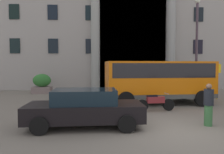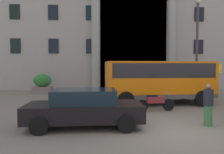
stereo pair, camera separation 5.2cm
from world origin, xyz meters
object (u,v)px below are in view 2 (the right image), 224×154
at_px(hedge_planter_west, 188,84).
at_px(parked_sedan_far, 84,108).
at_px(lamppost_plaza_centre, 197,39).
at_px(orange_minibus, 158,78).
at_px(hedge_planter_far_east, 137,84).
at_px(bus_stop_sign, 218,77).
at_px(motorcycle_far_end, 155,102).
at_px(hedge_planter_east, 42,84).
at_px(pedestrian_woman_dark_dress, 208,105).

distance_m(hedge_planter_west, parked_sedan_far, 12.54).
bearing_deg(hedge_planter_west, lamppost_plaza_centre, -94.37).
relative_size(hedge_planter_west, lamppost_plaza_centre, 0.27).
bearing_deg(orange_minibus, hedge_planter_far_east, 92.20).
height_order(bus_stop_sign, motorcycle_far_end, bus_stop_sign).
height_order(hedge_planter_east, parked_sedan_far, hedge_planter_east).
height_order(hedge_planter_far_east, motorcycle_far_end, hedge_planter_far_east).
bearing_deg(hedge_planter_east, motorcycle_far_end, -45.10).
height_order(orange_minibus, motorcycle_far_end, orange_minibus).
xyz_separation_m(orange_minibus, pedestrian_woman_dark_dress, (0.57, -4.94, -0.72)).
xyz_separation_m(bus_stop_sign, hedge_planter_west, (-0.64, 3.43, -0.74)).
relative_size(orange_minibus, motorcycle_far_end, 3.18).
height_order(bus_stop_sign, pedestrian_woman_dark_dress, bus_stop_sign).
relative_size(parked_sedan_far, motorcycle_far_end, 2.17).
bearing_deg(motorcycle_far_end, lamppost_plaza_centre, 43.07).
bearing_deg(orange_minibus, bus_stop_sign, 14.69).
height_order(hedge_planter_far_east, lamppost_plaza_centre, lamppost_plaza_centre).
bearing_deg(orange_minibus, parked_sedan_far, -133.60).
relative_size(bus_stop_sign, hedge_planter_east, 1.49).
height_order(orange_minibus, bus_stop_sign, orange_minibus).
xyz_separation_m(orange_minibus, parked_sedan_far, (-4.11, -4.79, -0.81)).
xyz_separation_m(parked_sedan_far, lamppost_plaza_centre, (7.86, 7.80, 3.54)).
height_order(orange_minibus, lamppost_plaza_centre, lamppost_plaza_centre).
distance_m(orange_minibus, hedge_planter_west, 6.28).
height_order(orange_minibus, parked_sedan_far, orange_minibus).
bearing_deg(hedge_planter_west, hedge_planter_east, 178.18).
xyz_separation_m(orange_minibus, hedge_planter_east, (-8.24, 5.25, -0.76)).
xyz_separation_m(orange_minibus, motorcycle_far_end, (-0.78, -2.23, -1.07)).
xyz_separation_m(hedge_planter_far_east, motorcycle_far_end, (-0.35, -6.96, -0.33)).
xyz_separation_m(hedge_planter_far_east, parked_sedan_far, (-3.68, -9.53, -0.07)).
bearing_deg(bus_stop_sign, hedge_planter_west, 100.50).
xyz_separation_m(hedge_planter_far_east, hedge_planter_east, (-7.81, 0.52, -0.02)).
relative_size(bus_stop_sign, motorcycle_far_end, 1.20).
relative_size(hedge_planter_west, motorcycle_far_end, 1.00).
bearing_deg(orange_minibus, pedestrian_woman_dark_dress, -86.33).
bearing_deg(hedge_planter_far_east, parked_sedan_far, -111.15).
xyz_separation_m(hedge_planter_far_east, lamppost_plaza_centre, (4.17, -1.73, 3.48)).
relative_size(pedestrian_woman_dark_dress, lamppost_plaza_centre, 0.22).
relative_size(hedge_planter_west, parked_sedan_far, 0.46).
relative_size(bus_stop_sign, parked_sedan_far, 0.55).
height_order(orange_minibus, hedge_planter_west, orange_minibus).
height_order(motorcycle_far_end, pedestrian_woman_dark_dress, pedestrian_woman_dark_dress).
distance_m(orange_minibus, bus_stop_sign, 4.75).
distance_m(bus_stop_sign, hedge_planter_west, 3.57).
relative_size(parked_sedan_far, pedestrian_woman_dark_dress, 2.68).
distance_m(hedge_planter_east, pedestrian_woman_dark_dress, 13.48).
distance_m(bus_stop_sign, parked_sedan_far, 10.68).
bearing_deg(hedge_planter_far_east, lamppost_plaza_centre, -22.49).
bearing_deg(motorcycle_far_end, hedge_planter_east, 128.80).
relative_size(hedge_planter_far_east, hedge_planter_east, 1.02).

